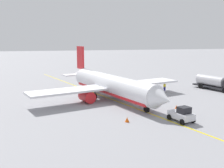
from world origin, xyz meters
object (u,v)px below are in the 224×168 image
(airplane, at_px, (111,85))
(safety_cone_nose, at_px, (177,107))
(pushback_tug, at_px, (182,114))
(fuel_tanker, at_px, (215,82))
(safety_cone_wingtip, at_px, (127,120))
(refueling_worker, at_px, (165,87))

(airplane, distance_m, safety_cone_nose, 13.41)
(airplane, height_order, pushback_tug, airplane)
(pushback_tug, distance_m, safety_cone_nose, 6.82)
(airplane, bearing_deg, safety_cone_nose, 42.26)
(fuel_tanker, bearing_deg, pushback_tug, -43.77)
(pushback_tug, relative_size, safety_cone_wingtip, 5.86)
(safety_cone_nose, xyz_separation_m, safety_cone_wingtip, (4.72, -10.02, 0.03))
(airplane, bearing_deg, refueling_worker, 111.04)
(fuel_tanker, xyz_separation_m, safety_cone_wingtip, (17.71, -26.05, -1.38))
(fuel_tanker, distance_m, refueling_worker, 11.45)
(refueling_worker, bearing_deg, fuel_tanker, 79.75)
(airplane, height_order, fuel_tanker, airplane)
(pushback_tug, xyz_separation_m, safety_cone_wingtip, (-1.60, -7.55, -0.67))
(safety_cone_wingtip, bearing_deg, refueling_worker, 143.12)
(safety_cone_nose, relative_size, safety_cone_wingtip, 0.93)
(safety_cone_nose, bearing_deg, safety_cone_wingtip, -64.79)
(airplane, relative_size, safety_cone_nose, 51.25)
(safety_cone_wingtip, bearing_deg, airplane, 175.46)
(refueling_worker, relative_size, safety_cone_wingtip, 2.50)
(fuel_tanker, height_order, safety_cone_wingtip, fuel_tanker)
(pushback_tug, bearing_deg, airplane, -158.29)
(fuel_tanker, xyz_separation_m, safety_cone_nose, (12.99, -16.03, -1.41))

